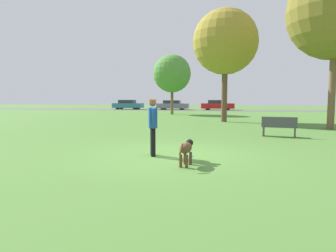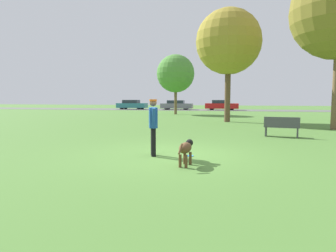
% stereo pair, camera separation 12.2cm
% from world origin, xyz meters
% --- Properties ---
extents(ground_plane, '(120.00, 120.00, 0.00)m').
position_xyz_m(ground_plane, '(0.00, 0.00, 0.00)').
color(ground_plane, '#4C7A33').
extents(far_road_strip, '(120.00, 6.00, 0.01)m').
position_xyz_m(far_road_strip, '(0.00, 32.97, 0.01)').
color(far_road_strip, '#5B5B59').
rests_on(far_road_strip, ground_plane).
extents(person, '(0.35, 0.68, 1.59)m').
position_xyz_m(person, '(-0.47, -0.22, 0.94)').
color(person, black).
rests_on(person, ground_plane).
extents(dog, '(0.33, 1.00, 0.60)m').
position_xyz_m(dog, '(0.62, -1.25, 0.41)').
color(dog, brown).
rests_on(dog, ground_plane).
extents(frisbee, '(0.21, 0.21, 0.02)m').
position_xyz_m(frisbee, '(0.54, -0.07, 0.01)').
color(frisbee, '#268CE5').
rests_on(frisbee, ground_plane).
extents(tree_far_left, '(3.76, 3.76, 5.94)m').
position_xyz_m(tree_far_left, '(-4.09, 21.29, 4.05)').
color(tree_far_left, brown).
rests_on(tree_far_left, ground_plane).
extents(tree_mid_center, '(4.39, 4.39, 7.60)m').
position_xyz_m(tree_mid_center, '(1.23, 12.64, 5.38)').
color(tree_mid_center, brown).
rests_on(tree_mid_center, ground_plane).
extents(tree_near_right, '(4.81, 4.81, 8.36)m').
position_xyz_m(tree_near_right, '(6.76, 8.62, 5.94)').
color(tree_near_right, brown).
rests_on(tree_near_right, ground_plane).
extents(parked_car_teal, '(4.30, 1.81, 1.37)m').
position_xyz_m(parked_car_teal, '(-12.95, 33.23, 0.68)').
color(parked_car_teal, teal).
rests_on(parked_car_teal, ground_plane).
extents(parked_car_grey, '(4.44, 1.89, 1.32)m').
position_xyz_m(parked_car_grey, '(-6.29, 33.17, 0.65)').
color(parked_car_grey, slate).
rests_on(parked_car_grey, ground_plane).
extents(parked_car_red, '(4.45, 1.74, 1.36)m').
position_xyz_m(parked_car_red, '(-0.03, 33.18, 0.68)').
color(parked_car_red, red).
rests_on(parked_car_red, ground_plane).
extents(park_bench, '(1.45, 0.63, 0.84)m').
position_xyz_m(park_bench, '(3.66, 4.88, 0.45)').
color(park_bench, '#47474C').
rests_on(park_bench, ground_plane).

